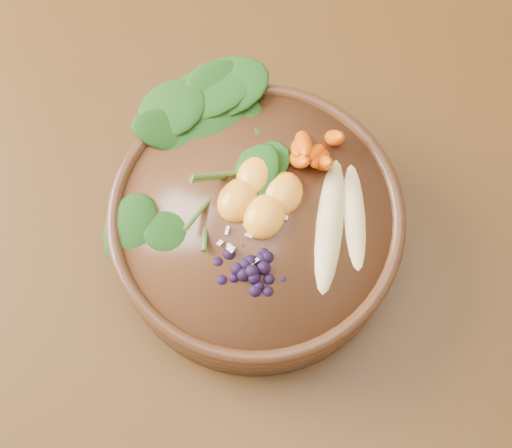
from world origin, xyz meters
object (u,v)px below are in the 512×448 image
object	(u,v)px
mandarin_cluster	(260,191)
blueberry_pile	(251,267)
stoneware_bowl	(256,228)
kale_heap	(218,143)
carrot_cluster	(321,130)
dining_table	(221,92)
banana_halves	(344,215)

from	to	relation	value
mandarin_cluster	blueberry_pile	xyz separation A→B (m)	(0.02, -0.07, 0.00)
stoneware_bowl	kale_heap	size ratio (longest dim) A/B	1.53
kale_heap	blueberry_pile	distance (m)	0.11
stoneware_bowl	carrot_cluster	distance (m)	0.11
dining_table	blueberry_pile	bearing A→B (deg)	-57.21
kale_heap	mandarin_cluster	bearing A→B (deg)	-24.14
dining_table	blueberry_pile	world-z (taller)	blueberry_pile
carrot_cluster	blueberry_pile	bearing A→B (deg)	-109.55
dining_table	mandarin_cluster	bearing A→B (deg)	-52.41
dining_table	carrot_cluster	xyz separation A→B (m)	(0.15, -0.10, 0.20)
mandarin_cluster	blueberry_pile	distance (m)	0.07
dining_table	mandarin_cluster	world-z (taller)	mandarin_cluster
dining_table	banana_halves	size ratio (longest dim) A/B	10.78
stoneware_bowl	blueberry_pile	distance (m)	0.07
banana_halves	mandarin_cluster	bearing A→B (deg)	170.25
carrot_cluster	kale_heap	bearing A→B (deg)	-169.49
dining_table	mandarin_cluster	size ratio (longest dim) A/B	19.65
carrot_cluster	mandarin_cluster	xyz separation A→B (m)	(-0.03, -0.06, -0.02)
dining_table	kale_heap	bearing A→B (deg)	-62.01
stoneware_bowl	mandarin_cluster	bearing A→B (deg)	101.31
stoneware_bowl	blueberry_pile	world-z (taller)	blueberry_pile
stoneware_bowl	banana_halves	distance (m)	0.09
carrot_cluster	banana_halves	bearing A→B (deg)	-66.94
dining_table	stoneware_bowl	xyz separation A→B (m)	(0.13, -0.18, 0.13)
blueberry_pile	kale_heap	bearing A→B (deg)	129.45
dining_table	stoneware_bowl	size ratio (longest dim) A/B	6.23
carrot_cluster	mandarin_cluster	world-z (taller)	carrot_cluster
banana_halves	dining_table	bearing A→B (deg)	124.68
blueberry_pile	mandarin_cluster	bearing A→B (deg)	108.38
dining_table	stoneware_bowl	distance (m)	0.25
kale_heap	carrot_cluster	bearing A→B (deg)	28.16
mandarin_cluster	blueberry_pile	world-z (taller)	blueberry_pile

